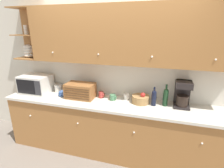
{
  "coord_description": "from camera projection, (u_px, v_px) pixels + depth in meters",
  "views": [
    {
      "loc": [
        0.73,
        -2.73,
        2.05
      ],
      "look_at": [
        0.0,
        -0.21,
        1.2
      ],
      "focal_mm": 28.0,
      "sensor_mm": 36.0,
      "label": 1
    }
  ],
  "objects": [
    {
      "name": "bowl_stack_on_counter",
      "position": [
        63.0,
        93.0,
        2.99
      ],
      "size": [
        0.16,
        0.16,
        0.09
      ],
      "color": "#3D5B93",
      "rests_on": "counter_unit"
    },
    {
      "name": "ground_plane",
      "position": [
        115.0,
        140.0,
        3.33
      ],
      "size": [
        24.0,
        24.0,
        0.0
      ],
      "primitive_type": "plane",
      "color": "slate"
    },
    {
      "name": "second_wine_bottle",
      "position": [
        154.0,
        97.0,
        2.59
      ],
      "size": [
        0.07,
        0.07,
        0.29
      ],
      "color": "black",
      "rests_on": "counter_unit"
    },
    {
      "name": "wine_bottle",
      "position": [
        166.0,
        96.0,
        2.58
      ],
      "size": [
        0.07,
        0.07,
        0.33
      ],
      "color": "#19381E",
      "rests_on": "counter_unit"
    },
    {
      "name": "storage_canister",
      "position": [
        58.0,
        88.0,
        3.16
      ],
      "size": [
        0.14,
        0.14,
        0.15
      ],
      "color": "silver",
      "rests_on": "counter_unit"
    },
    {
      "name": "mug_patterned_third",
      "position": [
        101.0,
        95.0,
        2.9
      ],
      "size": [
        0.09,
        0.08,
        0.1
      ],
      "color": "#B73D38",
      "rests_on": "counter_unit"
    },
    {
      "name": "backsplash_panel",
      "position": [
        115.0,
        79.0,
        2.94
      ],
      "size": [
        3.5,
        0.01,
        0.59
      ],
      "color": "silver",
      "rests_on": "counter_unit"
    },
    {
      "name": "wall_back",
      "position": [
        116.0,
        74.0,
        2.95
      ],
      "size": [
        5.9,
        0.06,
        2.6
      ],
      "color": "beige",
      "rests_on": "ground_plane"
    },
    {
      "name": "mug",
      "position": [
        127.0,
        97.0,
        2.84
      ],
      "size": [
        0.1,
        0.09,
        0.1
      ],
      "color": "silver",
      "rests_on": "counter_unit"
    },
    {
      "name": "bread_box",
      "position": [
        80.0,
        91.0,
        2.88
      ],
      "size": [
        0.47,
        0.29,
        0.25
      ],
      "color": "#996033",
      "rests_on": "counter_unit"
    },
    {
      "name": "fruit_basket",
      "position": [
        141.0,
        99.0,
        2.7
      ],
      "size": [
        0.26,
        0.26,
        0.18
      ],
      "color": "#A87F4C",
      "rests_on": "counter_unit"
    },
    {
      "name": "counter_unit",
      "position": [
        110.0,
        127.0,
        2.91
      ],
      "size": [
        3.52,
        0.63,
        0.93
      ],
      "color": "#A36B38",
      "rests_on": "ground_plane"
    },
    {
      "name": "coffee_maker",
      "position": [
        183.0,
        94.0,
        2.54
      ],
      "size": [
        0.22,
        0.23,
        0.39
      ],
      "color": "black",
      "rests_on": "counter_unit"
    },
    {
      "name": "mug_blue_second",
      "position": [
        113.0,
        97.0,
        2.81
      ],
      "size": [
        0.11,
        0.1,
        0.09
      ],
      "color": "#4C845B",
      "rests_on": "counter_unit"
    },
    {
      "name": "microwave",
      "position": [
        36.0,
        84.0,
        3.12
      ],
      "size": [
        0.51,
        0.38,
        0.31
      ],
      "color": "silver",
      "rests_on": "counter_unit"
    },
    {
      "name": "upper_cabinets",
      "position": [
        124.0,
        35.0,
        2.54
      ],
      "size": [
        3.5,
        0.34,
        0.85
      ],
      "color": "#A36B38",
      "rests_on": "backsplash_panel"
    }
  ]
}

